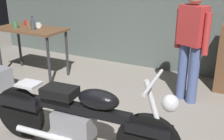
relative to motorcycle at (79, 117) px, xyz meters
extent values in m
plane|color=gray|center=(-0.12, 0.24, -0.45)|extent=(12.00, 12.00, 0.00)
cube|color=brown|center=(-2.10, 1.62, 0.43)|extent=(1.30, 0.64, 0.04)
cylinder|color=#2D2D33|center=(-1.51, 1.36, -0.02)|extent=(0.05, 0.05, 0.86)
cylinder|color=#2D2D33|center=(-2.69, 1.88, -0.02)|extent=(0.05, 0.05, 0.86)
cylinder|color=#2D2D33|center=(-1.51, 1.88, -0.02)|extent=(0.05, 0.05, 0.86)
cylinder|color=black|center=(-0.79, -0.05, -0.13)|extent=(0.64, 0.11, 0.64)
cube|color=black|center=(0.76, 0.06, 0.05)|extent=(0.45, 0.17, 0.10)
cube|color=black|center=(-0.74, -0.05, 0.05)|extent=(0.53, 0.22, 0.12)
cube|color=gray|center=(-0.07, 0.00, -0.11)|extent=(0.46, 0.27, 0.28)
cube|color=black|center=(0.03, 0.01, 0.10)|extent=(1.10, 0.18, 0.10)
ellipsoid|color=black|center=(0.23, 0.02, 0.25)|extent=(0.45, 0.25, 0.20)
cube|color=black|center=(-0.22, -0.01, 0.25)|extent=(0.38, 0.26, 0.10)
cube|color=silver|center=(-0.62, -0.04, 0.27)|extent=(0.25, 0.22, 0.03)
cylinder|color=silver|center=(0.82, 0.06, 0.20)|extent=(0.27, 0.07, 0.68)
cylinder|color=silver|center=(0.78, 0.06, 0.53)|extent=(0.07, 0.60, 0.03)
sphere|color=silver|center=(0.94, 0.07, 0.35)|extent=(0.16, 0.16, 0.16)
cylinder|color=silver|center=(-0.36, -0.16, -0.23)|extent=(0.70, 0.12, 0.07)
cylinder|color=#4D5F93|center=(0.82, 1.80, -0.01)|extent=(0.15, 0.15, 0.88)
cylinder|color=#4D5F93|center=(0.64, 1.89, -0.01)|extent=(0.15, 0.15, 0.88)
cube|color=#BF3333|center=(0.73, 1.84, 0.71)|extent=(0.44, 0.36, 0.56)
cylinder|color=#BF3333|center=(0.94, 1.74, 0.63)|extent=(0.09, 0.09, 0.58)
cylinder|color=#BF3333|center=(0.51, 1.95, 0.63)|extent=(0.09, 0.09, 0.58)
cylinder|color=#3D7F4C|center=(-2.36, 1.51, 0.50)|extent=(0.09, 0.09, 0.11)
torus|color=#3D7F4C|center=(-2.31, 1.51, 0.51)|extent=(0.06, 0.01, 0.06)
cylinder|color=white|center=(-1.99, 1.71, 0.49)|extent=(0.09, 0.09, 0.09)
torus|color=white|center=(-1.94, 1.71, 0.50)|extent=(0.05, 0.01, 0.05)
cylinder|color=brown|center=(-2.23, 1.72, 0.50)|extent=(0.08, 0.08, 0.11)
torus|color=brown|center=(-2.18, 1.72, 0.51)|extent=(0.06, 0.01, 0.06)
cylinder|color=red|center=(-2.36, 1.80, 0.50)|extent=(0.09, 0.09, 0.09)
torus|color=red|center=(-2.31, 1.80, 0.50)|extent=(0.05, 0.01, 0.05)
cylinder|color=#3F4C59|center=(-1.93, 1.51, 0.54)|extent=(0.06, 0.06, 0.18)
cylinder|color=#3F4C59|center=(-1.93, 1.51, 0.66)|extent=(0.03, 0.03, 0.05)
cylinder|color=black|center=(-1.93, 1.51, 0.69)|extent=(0.03, 0.03, 0.01)
camera|label=1|loc=(1.46, -2.09, 1.46)|focal=44.01mm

